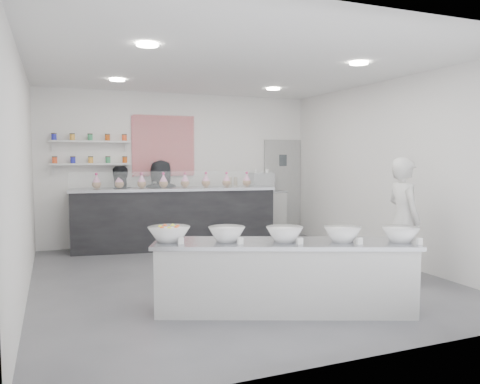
% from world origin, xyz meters
% --- Properties ---
extents(floor, '(6.00, 6.00, 0.00)m').
position_xyz_m(floor, '(0.00, 0.00, 0.00)').
color(floor, '#515156').
rests_on(floor, ground).
extents(ceiling, '(6.00, 6.00, 0.00)m').
position_xyz_m(ceiling, '(0.00, 0.00, 3.00)').
color(ceiling, white).
rests_on(ceiling, floor).
extents(back_wall, '(5.50, 0.00, 5.50)m').
position_xyz_m(back_wall, '(0.00, 3.00, 1.50)').
color(back_wall, white).
rests_on(back_wall, floor).
extents(left_wall, '(0.00, 6.00, 6.00)m').
position_xyz_m(left_wall, '(-2.75, 0.00, 1.50)').
color(left_wall, white).
rests_on(left_wall, floor).
extents(right_wall, '(0.00, 6.00, 6.00)m').
position_xyz_m(right_wall, '(2.75, 0.00, 1.50)').
color(right_wall, white).
rests_on(right_wall, floor).
extents(back_door, '(0.88, 0.04, 2.10)m').
position_xyz_m(back_door, '(2.30, 2.97, 1.05)').
color(back_door, '#999996').
rests_on(back_door, floor).
extents(pattern_panel, '(1.25, 0.03, 1.20)m').
position_xyz_m(pattern_panel, '(-0.35, 2.98, 1.95)').
color(pattern_panel, '#B60110').
rests_on(pattern_panel, back_wall).
extents(jar_shelf_lower, '(1.45, 0.22, 0.04)m').
position_xyz_m(jar_shelf_lower, '(-1.75, 2.90, 1.60)').
color(jar_shelf_lower, silver).
rests_on(jar_shelf_lower, back_wall).
extents(jar_shelf_upper, '(1.45, 0.22, 0.04)m').
position_xyz_m(jar_shelf_upper, '(-1.75, 2.90, 2.02)').
color(jar_shelf_upper, silver).
rests_on(jar_shelf_upper, back_wall).
extents(preserve_jars, '(1.45, 0.10, 0.56)m').
position_xyz_m(preserve_jars, '(-1.75, 2.88, 1.88)').
color(preserve_jars, '#FF5626').
rests_on(preserve_jars, jar_shelf_lower).
extents(downlight_0, '(0.24, 0.24, 0.02)m').
position_xyz_m(downlight_0, '(-1.40, -1.00, 2.98)').
color(downlight_0, white).
rests_on(downlight_0, ceiling).
extents(downlight_1, '(0.24, 0.24, 0.02)m').
position_xyz_m(downlight_1, '(1.40, -1.00, 2.98)').
color(downlight_1, white).
rests_on(downlight_1, ceiling).
extents(downlight_2, '(0.24, 0.24, 0.02)m').
position_xyz_m(downlight_2, '(-1.40, 1.60, 2.98)').
color(downlight_2, white).
rests_on(downlight_2, ceiling).
extents(downlight_3, '(0.24, 0.24, 0.02)m').
position_xyz_m(downlight_3, '(1.40, 1.60, 2.98)').
color(downlight_3, white).
rests_on(downlight_3, ceiling).
extents(prep_counter, '(2.96, 1.72, 0.80)m').
position_xyz_m(prep_counter, '(-0.01, -1.63, 0.40)').
color(prep_counter, '#BABAB5').
rests_on(prep_counter, floor).
extents(back_bar, '(3.80, 1.25, 1.16)m').
position_xyz_m(back_bar, '(-0.30, 2.32, 0.58)').
color(back_bar, black).
rests_on(back_bar, floor).
extents(sneeze_guard, '(3.65, 0.59, 0.32)m').
position_xyz_m(sneeze_guard, '(-0.35, 2.00, 1.32)').
color(sneeze_guard, white).
rests_on(sneeze_guard, back_bar).
extents(espresso_ledge, '(1.34, 0.43, 1.00)m').
position_xyz_m(espresso_ledge, '(1.55, 2.78, 0.50)').
color(espresso_ledge, '#BABAB5').
rests_on(espresso_ledge, floor).
extents(espresso_machine, '(0.49, 0.34, 0.38)m').
position_xyz_m(espresso_machine, '(1.70, 2.78, 1.19)').
color(espresso_machine, '#93969E').
rests_on(espresso_machine, espresso_ledge).
extents(cup_stacks, '(0.24, 0.24, 0.32)m').
position_xyz_m(cup_stacks, '(1.03, 2.78, 1.16)').
color(cup_stacks, '#BFAA8E').
rests_on(cup_stacks, espresso_ledge).
extents(prep_bowls, '(2.99, 1.62, 0.17)m').
position_xyz_m(prep_bowls, '(-0.01, -1.63, 0.88)').
color(prep_bowls, white).
rests_on(prep_bowls, prep_counter).
extents(label_cards, '(2.66, 0.04, 0.07)m').
position_xyz_m(label_cards, '(0.19, -2.12, 0.83)').
color(label_cards, white).
rests_on(label_cards, prep_counter).
extents(cookie_bags, '(2.95, 0.62, 0.28)m').
position_xyz_m(cookie_bags, '(-0.30, 2.32, 1.30)').
color(cookie_bags, '#FF99D2').
rests_on(cookie_bags, back_bar).
extents(woman_prep, '(0.50, 0.69, 1.74)m').
position_xyz_m(woman_prep, '(2.12, -1.11, 0.87)').
color(woman_prep, silver).
rests_on(woman_prep, floor).
extents(staff_left, '(0.84, 0.70, 1.57)m').
position_xyz_m(staff_left, '(-1.29, 2.60, 0.78)').
color(staff_left, black).
rests_on(staff_left, floor).
extents(staff_right, '(0.82, 0.54, 1.68)m').
position_xyz_m(staff_right, '(-0.50, 2.57, 0.84)').
color(staff_right, black).
rests_on(staff_right, floor).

